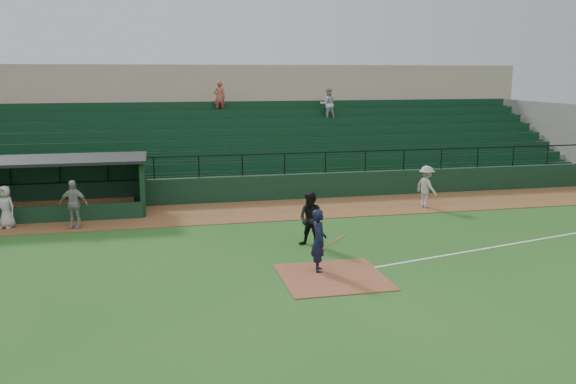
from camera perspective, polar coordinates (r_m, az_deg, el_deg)
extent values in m
plane|color=#21511A|center=(18.80, 3.36, -7.08)|extent=(90.00, 90.00, 0.00)
cube|color=brown|center=(26.30, -1.43, -1.73)|extent=(40.00, 4.00, 0.03)
cube|color=brown|center=(17.89, 4.24, -8.01)|extent=(3.00, 3.00, 0.03)
cube|color=white|center=(23.22, 21.90, -4.32)|extent=(17.49, 4.44, 0.01)
cube|color=black|center=(28.30, -2.30, 0.40)|extent=(36.00, 0.35, 1.20)
cylinder|color=black|center=(28.04, -2.33, 3.61)|extent=(36.00, 0.06, 0.06)
cube|color=slate|center=(32.89, -3.86, 4.01)|extent=(36.00, 9.00, 3.60)
cube|color=#0D331B|center=(32.34, -3.73, 4.69)|extent=(34.56, 8.00, 4.05)
cube|color=slate|center=(39.81, 22.76, 4.85)|extent=(0.35, 9.50, 4.20)
cube|color=tan|center=(39.16, -5.35, 7.19)|extent=(38.00, 3.00, 6.40)
cube|color=slate|center=(37.15, -4.97, 7.76)|extent=(36.00, 2.00, 0.20)
imported|color=#BCBCBC|center=(35.54, 3.81, 8.29)|extent=(0.94, 0.73, 1.92)
imported|color=#A94D3E|center=(35.29, -6.50, 8.89)|extent=(0.68, 0.44, 1.85)
cube|color=black|center=(28.37, -22.15, 0.73)|extent=(8.50, 0.20, 2.30)
cube|color=black|center=(26.68, -13.58, 0.64)|extent=(0.20, 2.60, 2.30)
cube|color=black|center=(26.92, -22.78, 2.78)|extent=(8.90, 3.20, 0.12)
cube|color=olive|center=(28.14, -22.15, -1.21)|extent=(7.65, 0.40, 0.50)
cube|color=black|center=(25.96, -22.95, -2.04)|extent=(8.50, 0.12, 0.70)
imported|color=black|center=(18.09, 2.95, -4.63)|extent=(0.57, 0.77, 1.92)
cylinder|color=olive|center=(18.01, 4.35, -4.75)|extent=(0.79, 0.34, 0.35)
imported|color=black|center=(20.69, 2.23, -2.61)|extent=(1.18, 1.14, 1.91)
imported|color=#A9A49F|center=(27.30, 12.96, 0.49)|extent=(0.99, 1.34, 1.86)
imported|color=#99948F|center=(24.45, -19.65, -1.10)|extent=(1.17, 0.70, 1.87)
imported|color=#ACA7A1|center=(25.49, -25.16, -1.28)|extent=(0.96, 0.85, 1.65)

